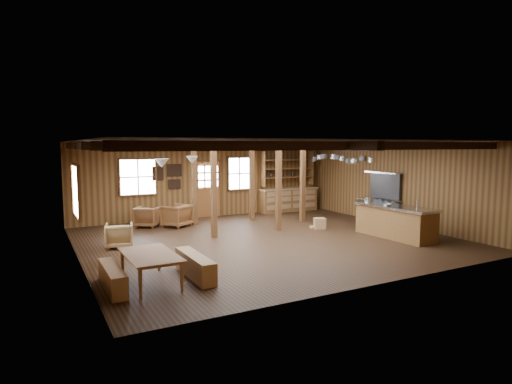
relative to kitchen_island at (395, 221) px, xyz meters
The scene contains 22 objects.
room 3.90m from the kitchen_island, 156.35° to the left, with size 10.04×9.04×2.84m.
ceiling_joists 4.45m from the kitchen_island, 153.95° to the left, with size 9.80×8.82×0.18m.
timber_posts 4.75m from the kitchen_island, 129.36° to the left, with size 3.95×2.35×2.80m.
back_door 6.92m from the kitchen_island, 120.19° to the left, with size 1.02×0.08×2.15m.
window_back_left 8.60m from the kitchen_island, 135.44° to the left, with size 1.32×0.06×1.32m.
window_back_right 6.46m from the kitchen_island, 109.97° to the left, with size 1.02×0.06×1.32m.
window_left 8.74m from the kitchen_island, 166.52° to the left, with size 0.14×1.24×1.32m.
notice_boards 7.86m from the kitchen_island, 129.75° to the left, with size 1.08×0.03×0.90m.
back_counter 5.73m from the kitchen_island, 90.73° to the left, with size 2.55×0.60×2.45m.
pendant_lamps 6.50m from the kitchen_island, 156.23° to the left, with size 1.86×2.36×0.66m.
pot_rack 2.69m from the kitchen_island, 107.17° to the left, with size 0.40×3.00×0.43m.
kitchen_island is the anchor object (origin of this frame).
step_stool 2.41m from the kitchen_island, 119.55° to the left, with size 0.40×0.28×0.35m, color olive.
commercial_range 2.21m from the kitchen_island, 57.74° to the left, with size 0.77×1.45×1.79m.
dining_table 7.42m from the kitchen_island, behind, with size 1.67×0.93×0.59m, color #986845.
bench_wall 8.17m from the kitchen_island, behind, with size 0.29×1.55×0.43m, color olive.
bench_aisle 6.55m from the kitchen_island, behind, with size 0.31×1.66×0.46m, color olive.
armchair_a 6.92m from the kitchen_island, 138.07° to the left, with size 0.79×0.81×0.74m, color brown.
armchair_b 7.85m from the kitchen_island, 140.16° to the left, with size 0.72×0.74×0.68m, color brown.
armchair_c 7.80m from the kitchen_island, 161.14° to the left, with size 0.68×0.70×0.64m, color olive.
counter_pot 1.14m from the kitchen_island, 96.85° to the left, with size 0.27×0.27×0.16m, color #BABDC2.
bowl 0.55m from the kitchen_island, 154.43° to the left, with size 0.25×0.25×0.06m, color silver.
Camera 1 is at (-5.94, -10.49, 2.69)m, focal length 30.00 mm.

